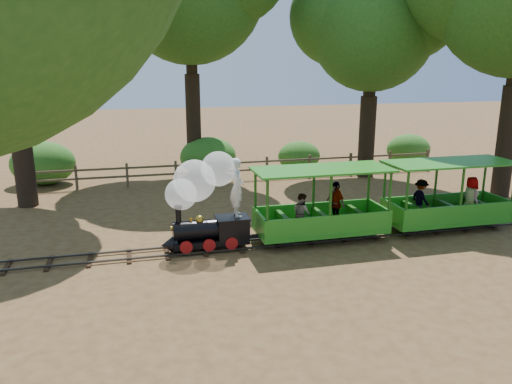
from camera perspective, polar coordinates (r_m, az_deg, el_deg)
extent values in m
plane|color=olive|center=(14.57, 5.83, -5.62)|extent=(90.00, 90.00, 0.00)
cube|color=#3F3D3A|center=(14.28, 6.25, -5.74)|extent=(22.00, 0.05, 0.05)
cube|color=#3F3D3A|center=(14.81, 5.45, -4.97)|extent=(22.00, 0.05, 0.05)
cube|color=#382314|center=(14.57, 5.84, -5.53)|extent=(0.12, 1.00, 0.05)
cube|color=#382314|center=(13.77, -14.30, -7.15)|extent=(0.12, 1.00, 0.05)
cube|color=#382314|center=(16.88, 22.05, -3.72)|extent=(0.12, 1.00, 0.05)
cube|color=black|center=(13.82, -5.21, -5.57)|extent=(2.08, 0.66, 0.17)
cylinder|color=black|center=(13.66, -6.61, -4.29)|extent=(1.32, 0.53, 0.53)
cylinder|color=black|center=(13.46, -8.86, -2.54)|extent=(0.15, 0.15, 0.42)
sphere|color=#AF8B2A|center=(13.57, -6.45, -3.15)|extent=(0.25, 0.25, 0.25)
cylinder|color=#AF8B2A|center=(13.54, -7.44, -3.14)|extent=(0.09, 0.09, 0.09)
cube|color=black|center=(13.80, -2.72, -4.02)|extent=(0.85, 0.66, 0.52)
cube|color=black|center=(13.72, -2.73, -2.92)|extent=(0.90, 0.72, 0.04)
cone|color=black|center=(13.71, -9.91, -5.98)|extent=(0.43, 0.60, 0.60)
cylinder|color=#AF8B2A|center=(13.56, -9.52, -4.11)|extent=(0.09, 0.13, 0.13)
cylinder|color=maroon|center=(13.42, -7.98, -6.28)|extent=(0.34, 0.06, 0.34)
cylinder|color=maroon|center=(14.05, -8.29, -5.31)|extent=(0.34, 0.06, 0.34)
cylinder|color=maroon|center=(13.49, -5.37, -6.08)|extent=(0.34, 0.06, 0.34)
cylinder|color=maroon|center=(14.12, -5.81, -5.13)|extent=(0.34, 0.06, 0.34)
cylinder|color=maroon|center=(13.59, -2.80, -5.88)|extent=(0.34, 0.06, 0.34)
cylinder|color=maroon|center=(14.21, -3.35, -4.94)|extent=(0.34, 0.06, 0.34)
sphere|color=white|center=(13.37, -8.57, -0.25)|extent=(0.85, 0.85, 0.85)
sphere|color=white|center=(13.38, -7.04, 1.28)|extent=(1.13, 1.13, 1.13)
sphere|color=white|center=(13.46, -4.31, 2.66)|extent=(0.94, 0.94, 0.94)
imported|color=silver|center=(13.59, -2.18, 0.56)|extent=(0.39, 0.59, 1.62)
cube|color=#2A8F1F|center=(14.60, 7.39, -4.21)|extent=(3.75, 1.43, 0.11)
cube|color=#1F5A14|center=(14.64, 7.37, -4.70)|extent=(3.37, 0.55, 0.15)
cube|color=#2A8F1F|center=(13.91, 8.44, -3.77)|extent=(3.75, 0.07, 0.55)
cube|color=#2A8F1F|center=(15.10, 6.50, -2.23)|extent=(3.75, 0.07, 0.55)
cube|color=#2A8F1F|center=(14.14, 7.62, 2.57)|extent=(3.91, 1.60, 0.06)
cylinder|color=#1F5A14|center=(13.20, 1.31, -2.11)|extent=(0.08, 0.08, 1.76)
cylinder|color=#1F5A14|center=(14.41, -0.07, -0.68)|extent=(0.08, 0.08, 1.76)
cylinder|color=#1F5A14|center=(14.53, 15.01, -1.05)|extent=(0.08, 0.08, 1.76)
cylinder|color=#1F5A14|center=(15.64, 12.72, 0.18)|extent=(0.08, 0.08, 1.76)
cube|color=#1F5A14|center=(14.15, 3.18, -3.54)|extent=(0.13, 1.21, 0.44)
cube|color=#1F5A14|center=(14.51, 7.42, -3.18)|extent=(0.13, 1.21, 0.44)
cube|color=#1F5A14|center=(14.95, 11.44, -2.82)|extent=(0.13, 1.21, 0.44)
cylinder|color=black|center=(13.91, 3.32, -5.45)|extent=(0.31, 0.07, 0.31)
cylinder|color=black|center=(14.59, 2.44, -4.48)|extent=(0.31, 0.07, 0.31)
cylinder|color=black|center=(14.78, 12.25, -4.56)|extent=(0.31, 0.07, 0.31)
cylinder|color=black|center=(15.41, 11.03, -3.69)|extent=(0.31, 0.07, 0.31)
imported|color=gray|center=(13.91, 5.23, -2.42)|extent=(0.57, 0.65, 1.13)
imported|color=gray|center=(14.70, 9.05, -1.27)|extent=(0.52, 0.82, 1.30)
cube|color=#2A8F1F|center=(16.51, 20.80, -2.84)|extent=(3.75, 1.43, 0.11)
cube|color=#1F5A14|center=(16.55, 20.76, -3.28)|extent=(3.37, 0.55, 0.15)
cube|color=#2A8F1F|center=(15.90, 22.27, -2.39)|extent=(3.75, 0.07, 0.55)
cube|color=#2A8F1F|center=(16.95, 19.63, -1.13)|extent=(3.75, 0.07, 0.55)
cube|color=#2A8F1F|center=(16.10, 21.37, 3.16)|extent=(3.91, 1.60, 0.06)
cylinder|color=#1F5A14|center=(14.80, 16.84, -0.90)|extent=(0.08, 0.08, 1.76)
cylinder|color=#1F5A14|center=(15.88, 14.46, 0.30)|extent=(0.08, 0.08, 1.76)
cylinder|color=#1F5A14|center=(17.85, 24.60, 0.97)|extent=(0.08, 0.08, 1.76)
cube|color=#1F5A14|center=(15.83, 17.55, -2.25)|extent=(0.13, 1.21, 0.44)
cube|color=#1F5A14|center=(16.43, 20.89, -1.92)|extent=(0.13, 1.21, 0.44)
cube|color=#1F5A14|center=(17.09, 23.99, -1.62)|extent=(0.13, 1.21, 0.44)
cylinder|color=black|center=(15.59, 17.92, -3.93)|extent=(0.31, 0.07, 0.31)
cylinder|color=black|center=(16.20, 16.54, -3.14)|extent=(0.31, 0.07, 0.31)
cylinder|color=black|center=(16.96, 24.83, -3.11)|extent=(0.31, 0.07, 0.31)
cylinder|color=black|center=(17.52, 23.32, -2.42)|extent=(0.31, 0.07, 0.31)
imported|color=gray|center=(16.13, 18.31, -0.66)|extent=(0.49, 0.79, 1.17)
imported|color=gray|center=(16.42, 23.32, -0.61)|extent=(0.44, 0.66, 1.30)
cylinder|color=#2D2116|center=(19.41, -25.19, 4.61)|extent=(0.70, 0.70, 4.23)
cylinder|color=#2D2116|center=(19.20, -26.29, 14.41)|extent=(0.52, 0.53, 2.42)
cylinder|color=#2D2116|center=(22.67, -7.14, 7.50)|extent=(0.66, 0.66, 4.54)
cylinder|color=#2D2116|center=(22.51, -7.44, 16.54)|extent=(0.50, 0.50, 2.59)
cylinder|color=#2D2116|center=(23.00, 12.55, 6.17)|extent=(0.72, 0.72, 3.58)
cylinder|color=#2D2116|center=(22.78, 12.95, 13.18)|extent=(0.54, 0.54, 2.05)
sphere|color=#22561A|center=(22.82, 13.22, 17.75)|extent=(5.32, 5.32, 5.32)
sphere|color=#22561A|center=(22.81, 17.43, 19.16)|extent=(3.99, 3.99, 3.99)
sphere|color=#22561A|center=(23.19, 9.41, 19.19)|extent=(4.25, 4.25, 4.25)
cylinder|color=#2D2116|center=(21.18, 26.66, 5.13)|extent=(0.68, 0.68, 4.20)
cube|color=brown|center=(21.73, -25.09, 1.19)|extent=(0.10, 0.10, 1.00)
cube|color=brown|center=(21.43, -19.85, 1.54)|extent=(0.10, 0.10, 1.00)
cube|color=brown|center=(21.31, -14.50, 1.88)|extent=(0.10, 0.10, 1.00)
cube|color=brown|center=(21.39, -9.14, 2.20)|extent=(0.10, 0.10, 1.00)
cube|color=brown|center=(21.64, -3.86, 2.50)|extent=(0.10, 0.10, 1.00)
cube|color=brown|center=(22.08, 1.25, 2.77)|extent=(0.10, 0.10, 1.00)
cube|color=brown|center=(22.68, 6.14, 3.01)|extent=(0.10, 0.10, 1.00)
cube|color=brown|center=(23.44, 10.74, 3.21)|extent=(0.10, 0.10, 1.00)
cube|color=brown|center=(24.34, 15.03, 3.39)|extent=(0.10, 0.10, 1.00)
cube|color=brown|center=(25.37, 18.99, 3.53)|extent=(0.10, 0.10, 1.00)
cube|color=brown|center=(21.78, -1.28, 3.41)|extent=(18.00, 0.06, 0.08)
cube|color=brown|center=(21.85, -1.28, 2.51)|extent=(18.00, 0.06, 0.08)
ellipsoid|color=#2D6B1E|center=(22.80, -23.17, 3.03)|extent=(2.64, 2.03, 1.83)
ellipsoid|color=#2D6B1E|center=(22.76, -5.49, 4.05)|extent=(2.55, 1.96, 1.77)
ellipsoid|color=#2D6B1E|center=(23.82, 4.94, 4.10)|extent=(2.04, 1.57, 1.41)
ellipsoid|color=#2D6B1E|center=(26.26, 17.02, 4.66)|extent=(2.26, 1.74, 1.56)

